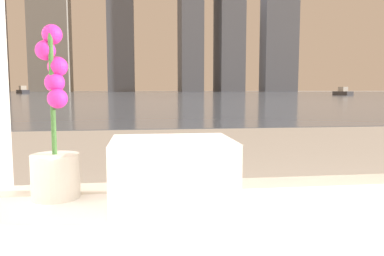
# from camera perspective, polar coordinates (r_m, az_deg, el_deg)

# --- Properties ---
(potted_orchid) EXTENTS (0.12, 0.12, 0.43)m
(potted_orchid) POSITION_cam_1_polar(r_m,az_deg,el_deg) (1.00, -20.16, -2.46)
(potted_orchid) COLOR silver
(potted_orchid) RESTS_ON bathtub
(towel_stack) EXTENTS (0.28, 0.21, 0.16)m
(towel_stack) POSITION_cam_1_polar(r_m,az_deg,el_deg) (0.87, -3.06, -6.93)
(towel_stack) COLOR white
(towel_stack) RESTS_ON bathtub
(harbor_water) EXTENTS (180.00, 110.00, 0.01)m
(harbor_water) POSITION_cam_1_polar(r_m,az_deg,el_deg) (62.04, -7.31, 5.19)
(harbor_water) COLOR slate
(harbor_water) RESTS_ON ground_plane
(harbor_boat_0) EXTENTS (1.37, 2.89, 1.04)m
(harbor_boat_0) POSITION_cam_1_polar(r_m,az_deg,el_deg) (50.39, 21.99, 5.07)
(harbor_boat_0) COLOR #4C4C51
(harbor_boat_0) RESTS_ON harbor_water
(harbor_boat_2) EXTENTS (2.94, 3.71, 1.35)m
(harbor_boat_2) POSITION_cam_1_polar(r_m,az_deg,el_deg) (70.59, -24.39, 5.19)
(harbor_boat_2) COLOR #2D2D33
(harbor_boat_2) RESTS_ON harbor_water
(skyline_tower_1) EXTENTS (11.45, 7.41, 41.64)m
(skyline_tower_1) POSITION_cam_1_polar(r_m,az_deg,el_deg) (122.73, -20.91, 14.96)
(skyline_tower_1) COLOR gray
(skyline_tower_1) RESTS_ON ground_plane
(skyline_tower_3) EXTENTS (6.65, 13.94, 47.64)m
(skyline_tower_3) POSITION_cam_1_polar(r_m,az_deg,el_deg) (121.21, -0.29, 16.90)
(skyline_tower_3) COLOR slate
(skyline_tower_3) RESTS_ON ground_plane
(skyline_tower_4) EXTENTS (7.47, 13.59, 52.48)m
(skyline_tower_4) POSITION_cam_1_polar(r_m,az_deg,el_deg) (123.84, 5.69, 17.78)
(skyline_tower_4) COLOR slate
(skyline_tower_4) RESTS_ON ground_plane
(skyline_tower_5) EXTENTS (10.78, 6.95, 29.93)m
(skyline_tower_5) POSITION_cam_1_polar(r_m,az_deg,el_deg) (126.78, 13.11, 12.22)
(skyline_tower_5) COLOR slate
(skyline_tower_5) RESTS_ON ground_plane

